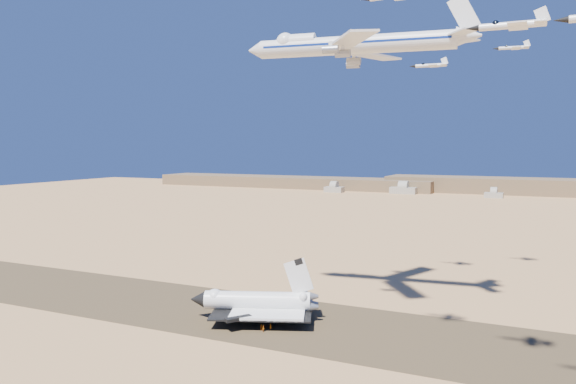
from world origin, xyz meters
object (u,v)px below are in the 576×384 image
at_px(chase_jet_e, 430,65).
at_px(shuttle, 256,303).
at_px(carrier_747, 348,45).
at_px(chase_jet_b, 510,25).
at_px(crew_a, 271,327).
at_px(crew_c, 261,328).
at_px(crew_b, 264,329).
at_px(chase_jet_f, 513,48).

bearing_deg(chase_jet_e, shuttle, -127.14).
distance_m(carrier_747, chase_jet_b, 75.06).
bearing_deg(crew_a, crew_c, 140.40).
bearing_deg(carrier_747, crew_a, -128.31).
distance_m(crew_b, crew_c, 1.40).
bearing_deg(crew_c, shuttle, -16.72).
bearing_deg(chase_jet_b, chase_jet_f, 92.50).
distance_m(crew_b, chase_jet_e, 117.53).
relative_size(shuttle, carrier_747, 0.56).
relative_size(carrier_747, chase_jet_e, 5.19).
height_order(carrier_747, chase_jet_b, carrier_747).
bearing_deg(crew_c, crew_b, -172.34).
relative_size(carrier_747, crew_a, 40.20).
bearing_deg(chase_jet_f, crew_b, -130.43).
xyz_separation_m(crew_b, chase_jet_e, (34.14, 72.46, 86.01)).
bearing_deg(carrier_747, crew_c, -130.42).
height_order(crew_b, chase_jet_e, chase_jet_e).
xyz_separation_m(carrier_747, chase_jet_f, (45.63, 65.11, 5.91)).
relative_size(crew_a, crew_c, 1.01).
bearing_deg(carrier_747, chase_jet_f, 47.95).
relative_size(crew_a, chase_jet_e, 0.13).
relative_size(shuttle, chase_jet_f, 3.04).
relative_size(shuttle, crew_c, 22.81).
height_order(shuttle, carrier_747, carrier_747).
xyz_separation_m(chase_jet_b, chase_jet_e, (-34.87, 97.87, 6.50)).
bearing_deg(carrier_747, chase_jet_e, 61.51).
relative_size(crew_b, chase_jet_f, 0.13).
bearing_deg(chase_jet_b, crew_c, 158.77).
distance_m(carrier_747, chase_jet_f, 79.73).
relative_size(crew_c, chase_jet_b, 0.12).
distance_m(crew_a, crew_b, 2.65).
distance_m(shuttle, crew_b, 13.34).
distance_m(carrier_747, crew_a, 92.62).
relative_size(crew_c, chase_jet_f, 0.13).
bearing_deg(crew_a, chase_jet_e, -9.72).
distance_m(crew_a, chase_jet_e, 115.73).
bearing_deg(chase_jet_e, carrier_747, -114.79).
bearing_deg(crew_a, chase_jet_b, -96.82).
height_order(carrier_747, crew_b, carrier_747).
relative_size(carrier_747, crew_b, 40.81).
bearing_deg(chase_jet_f, carrier_747, -131.61).
bearing_deg(chase_jet_b, crew_b, 158.94).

